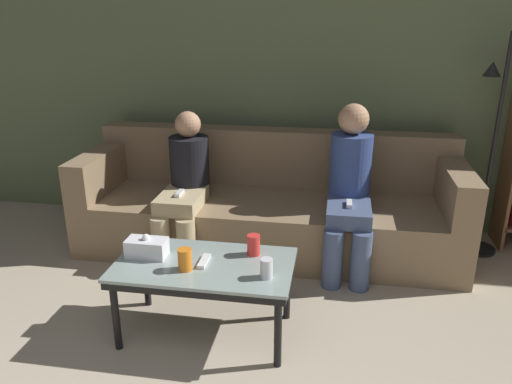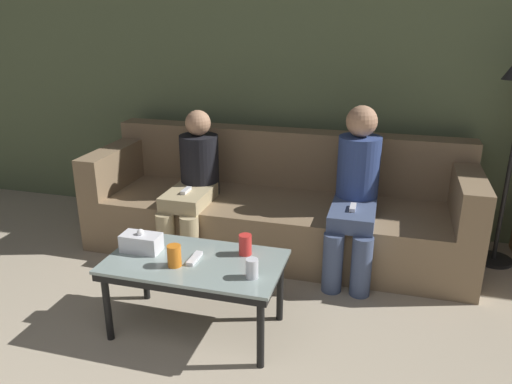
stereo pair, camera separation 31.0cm
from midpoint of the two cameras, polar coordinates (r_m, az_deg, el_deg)
wall_back at (r=4.07m, az=0.50°, el=14.14°), size 12.00×0.06×2.60m
couch at (r=3.81m, az=-0.76°, el=-1.76°), size 2.79×0.90×0.84m
coffee_table at (r=2.75m, az=-9.18°, el=-8.92°), size 0.96×0.53×0.44m
cup_near_left at (r=2.66m, az=-11.48°, el=-7.66°), size 0.07×0.07×0.12m
cup_near_right at (r=2.54m, az=-2.33°, el=-8.79°), size 0.06×0.06×0.10m
cup_far_center at (r=2.76m, az=-3.51°, el=-6.14°), size 0.07×0.07×0.12m
tissue_box at (r=2.85m, az=-15.47°, el=-6.21°), size 0.22×0.12×0.13m
game_remote at (r=2.73m, az=-9.24°, el=-7.89°), size 0.04×0.15×0.02m
standing_lamp at (r=3.82m, az=24.07°, el=7.22°), size 0.31×0.26×1.60m
seated_person_left_end at (r=3.65m, az=-10.52°, el=0.93°), size 0.31×0.66×1.04m
seated_person_mid_left at (r=3.43m, az=8.14°, el=0.66°), size 0.31×0.68×1.13m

